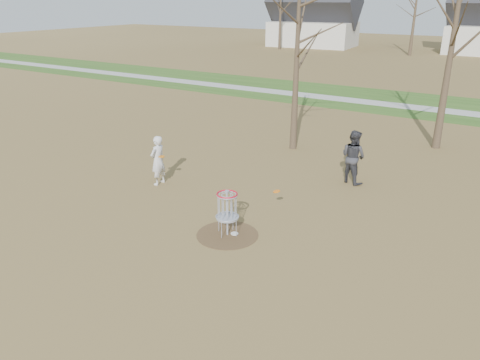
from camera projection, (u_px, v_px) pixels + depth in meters
name	position (u px, v px, depth m)	size (l,w,h in m)	color
ground	(227.00, 235.00, 13.51)	(160.00, 160.00, 0.00)	brown
green_band	(405.00, 103.00, 30.13)	(160.00, 8.00, 0.01)	#2D5119
footpath	(401.00, 106.00, 29.33)	(160.00, 1.50, 0.01)	#9E9E99
dirt_circle	(227.00, 235.00, 13.51)	(1.80, 1.80, 0.01)	#47331E
player_standing	(158.00, 160.00, 16.84)	(0.66, 0.44, 1.82)	silver
player_throwing	(353.00, 157.00, 16.99)	(0.96, 0.75, 1.98)	#333338
disc_grounded	(235.00, 234.00, 13.54)	(0.22, 0.22, 0.02)	white
discs_in_play	(218.00, 174.00, 15.42)	(4.77, 0.29, 0.39)	orange
disc_golf_basket	(227.00, 206.00, 13.17)	(0.64, 0.64, 1.35)	#9EA3AD
bare_trees	(479.00, 10.00, 39.01)	(52.62, 44.98, 9.00)	#382B1E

